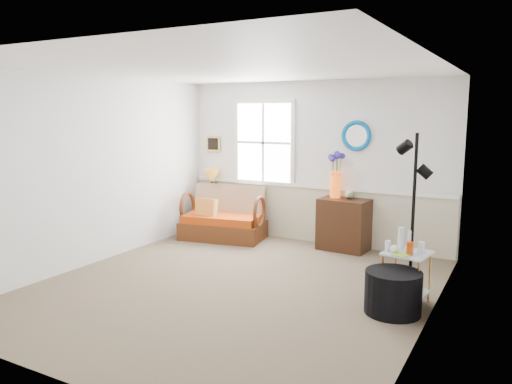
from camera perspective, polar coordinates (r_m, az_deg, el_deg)
The scene contains 19 objects.
floor at distance 6.19m, azimuth -2.57°, elevation -10.77°, with size 4.50×5.00×0.01m, color brown.
ceiling at distance 5.85m, azimuth -2.76°, elevation 13.96°, with size 4.50×5.00×0.01m, color white.
walls at distance 5.88m, azimuth -2.66°, elevation 1.23°, with size 4.51×5.01×2.60m.
wainscot at distance 8.21m, azimuth 6.46°, elevation -2.59°, with size 4.46×0.02×0.90m, color #BBB293.
chair_rail at distance 8.12m, azimuth 6.49°, elevation 0.65°, with size 4.46×0.04×0.06m, color white.
window at distance 8.43m, azimuth 0.89°, elevation 5.66°, with size 1.14×0.06×1.44m, color white, non-canonical shape.
picture at distance 8.96m, azimuth -4.88°, elevation 5.51°, with size 0.28×0.03×0.28m, color #B27F2E.
mirror at distance 7.81m, azimuth 11.41°, elevation 6.32°, with size 0.47×0.47×0.07m, color #037EB9.
loveseat at distance 8.36m, azimuth -3.80°, elevation -2.40°, with size 1.35×0.77×0.88m, color #622F10, non-canonical shape.
throw_pillow at distance 8.35m, azimuth -5.75°, elevation -2.11°, with size 0.40×0.10×0.40m, color #E14F0B, non-canonical shape.
lamp_stand at distance 8.95m, azimuth -5.07°, elevation -2.67°, with size 0.32×0.32×0.57m, color black, non-canonical shape.
table_lamp at distance 8.89m, azimuth -5.05°, elevation 0.88°, with size 0.30×0.30×0.54m, color #C57C28, non-canonical shape.
potted_plant at distance 8.78m, azimuth -4.50°, elevation -0.06°, with size 0.32×0.36×0.28m, color #405F2E.
cabinet at distance 7.81m, azimuth 10.01°, elevation -3.67°, with size 0.74×0.48×0.79m, color black, non-canonical shape.
flower_vase at distance 7.79m, azimuth 9.09°, elevation 1.91°, with size 0.21×0.21×0.70m, color #E95410, non-canonical shape.
side_table at distance 5.82m, azimuth 16.77°, elevation -9.41°, with size 0.46×0.46×0.59m, color #C0813F, non-canonical shape.
tabletop_items at distance 5.73m, azimuth 16.65°, elevation -5.40°, with size 0.39×0.39×0.24m, color silver, non-canonical shape.
floor_lamp at distance 5.78m, azimuth 17.49°, elevation -2.91°, with size 0.27×0.27×1.88m, color black, non-canonical shape.
ottoman at distance 5.55m, azimuth 15.39°, elevation -10.99°, with size 0.59×0.59×0.46m, color black.
Camera 1 is at (3.04, -4.96, 2.10)m, focal length 35.00 mm.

